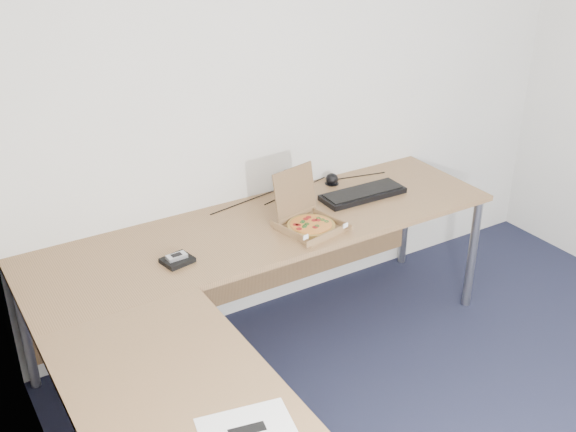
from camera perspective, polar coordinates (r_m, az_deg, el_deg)
desk at (r=3.10m, az=-2.97°, el=-5.78°), size 2.50×2.20×0.73m
pizza_box at (r=3.50m, az=1.76°, el=-0.52°), size 0.27×0.31×0.28m
drinking_glass at (r=3.87m, az=0.12°, el=2.80°), size 0.07×0.07×0.13m
keyboard at (r=3.86m, az=6.16°, el=1.81°), size 0.49×0.18×0.03m
wallet at (r=3.25m, az=-9.09°, el=-3.61°), size 0.15×0.14×0.02m
phone at (r=3.24m, az=-9.14°, el=-3.31°), size 0.10×0.05×0.02m
paper_sheet at (r=2.36m, az=-3.38°, el=-17.15°), size 0.35×0.28×0.00m
dome_speaker at (r=4.00m, az=3.63°, el=3.11°), size 0.08×0.08×0.07m
cable_bundle at (r=3.92m, az=0.65°, el=2.12°), size 0.55×0.11×0.01m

